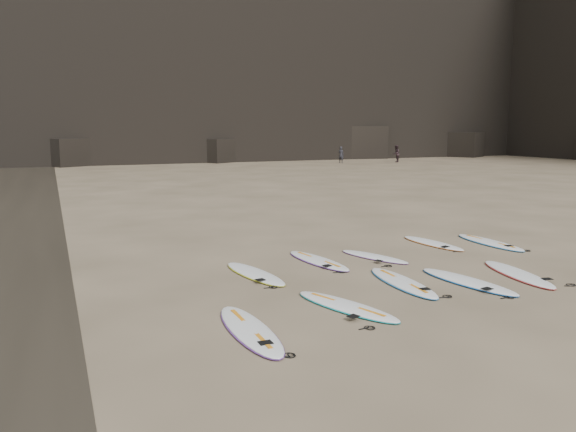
% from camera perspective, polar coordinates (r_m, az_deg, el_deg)
% --- Properties ---
extents(ground, '(240.00, 240.00, 0.00)m').
position_cam_1_polar(ground, '(12.83, 12.97, -7.13)').
color(ground, '#897559').
rests_on(ground, ground).
extents(surfboard_0, '(0.66, 2.73, 0.10)m').
position_cam_1_polar(surfboard_0, '(9.95, -3.90, -11.41)').
color(surfboard_0, white).
rests_on(surfboard_0, ground).
extents(surfboard_1, '(1.43, 2.66, 0.09)m').
position_cam_1_polar(surfboard_1, '(11.22, 5.95, -9.06)').
color(surfboard_1, white).
rests_on(surfboard_1, ground).
extents(surfboard_2, '(0.84, 2.75, 0.10)m').
position_cam_1_polar(surfboard_2, '(13.04, 11.55, -6.59)').
color(surfboard_2, white).
rests_on(surfboard_2, ground).
extents(surfboard_3, '(1.05, 2.77, 0.10)m').
position_cam_1_polar(surfboard_3, '(13.50, 17.77, -6.31)').
color(surfboard_3, white).
rests_on(surfboard_3, ground).
extents(surfboard_4, '(1.15, 2.75, 0.10)m').
position_cam_1_polar(surfboard_4, '(14.59, 22.31, -5.43)').
color(surfboard_4, white).
rests_on(surfboard_4, ground).
extents(surfboard_5, '(1.05, 2.64, 0.09)m').
position_cam_1_polar(surfboard_5, '(13.56, -3.39, -5.83)').
color(surfboard_5, white).
rests_on(surfboard_5, ground).
extents(surfboard_6, '(0.99, 2.67, 0.09)m').
position_cam_1_polar(surfboard_6, '(14.83, 3.07, -4.52)').
color(surfboard_6, white).
rests_on(surfboard_6, ground).
extents(surfboard_7, '(1.29, 2.24, 0.08)m').
position_cam_1_polar(surfboard_7, '(15.46, 8.74, -4.08)').
color(surfboard_7, white).
rests_on(surfboard_7, ground).
extents(surfboard_8, '(0.86, 2.52, 0.09)m').
position_cam_1_polar(surfboard_8, '(17.56, 14.48, -2.67)').
color(surfboard_8, white).
rests_on(surfboard_8, ground).
extents(surfboard_9, '(0.69, 2.76, 0.10)m').
position_cam_1_polar(surfboard_9, '(18.18, 19.80, -2.51)').
color(surfboard_9, white).
rests_on(surfboard_9, ground).
extents(person_a, '(0.64, 0.71, 1.63)m').
position_cam_1_polar(person_a, '(55.34, 5.41, 6.21)').
color(person_a, '#242328').
rests_on(person_a, ground).
extents(person_b, '(1.04, 1.05, 1.72)m').
position_cam_1_polar(person_b, '(57.54, 10.93, 6.24)').
color(person_b, black).
rests_on(person_b, ground).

